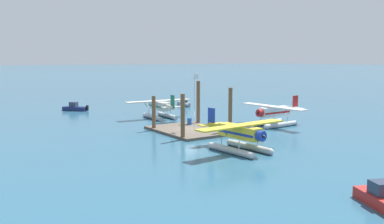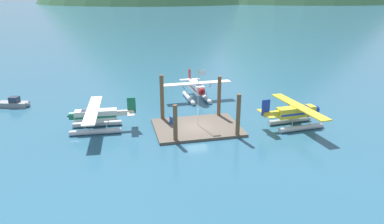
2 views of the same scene
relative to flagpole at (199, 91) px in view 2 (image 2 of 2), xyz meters
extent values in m
plane|color=#285670|center=(-0.32, -0.45, -4.53)|extent=(1200.00, 1200.00, 0.00)
cube|color=brown|center=(-0.32, -0.45, -4.38)|extent=(10.16, 7.55, 0.30)
cylinder|color=brown|center=(-3.57, -3.76, -2.37)|extent=(0.48, 0.48, 4.31)
cylinder|color=brown|center=(3.50, -3.97, -1.99)|extent=(0.48, 0.48, 5.09)
cylinder|color=brown|center=(-3.94, 3.23, -1.56)|extent=(0.49, 0.49, 5.95)
cylinder|color=brown|center=(3.40, 2.80, -1.78)|extent=(0.47, 0.47, 5.49)
cylinder|color=silver|center=(-0.11, 0.00, -0.83)|extent=(0.08, 0.08, 6.80)
cube|color=white|center=(0.34, 0.00, 2.22)|extent=(0.90, 0.03, 0.56)
sphere|color=gold|center=(-0.11, 0.00, 2.62)|extent=(0.10, 0.10, 0.10)
cylinder|color=#1E4C99|center=(-3.09, 1.25, -3.79)|extent=(0.58, 0.58, 0.88)
torus|color=#1E4C99|center=(-3.09, 1.25, -3.79)|extent=(0.62, 0.62, 0.04)
cylinder|color=#B7BABF|center=(-12.07, 0.53, -4.21)|extent=(5.63, 0.98, 0.64)
sphere|color=#B7BABF|center=(-14.86, 0.70, -4.21)|extent=(0.64, 0.64, 0.64)
cylinder|color=#B7BABF|center=(-11.92, 3.02, -4.21)|extent=(5.63, 0.98, 0.64)
sphere|color=#B7BABF|center=(-14.71, 3.19, -4.21)|extent=(0.64, 0.64, 0.64)
cylinder|color=#B7BABF|center=(-13.27, 0.60, -3.54)|extent=(0.10, 0.10, 0.70)
cylinder|color=#B7BABF|center=(-10.87, 0.45, -3.54)|extent=(0.10, 0.10, 0.70)
cylinder|color=#B7BABF|center=(-13.11, 3.10, -3.54)|extent=(0.10, 0.10, 0.70)
cylinder|color=#B7BABF|center=(-10.72, 2.95, -3.54)|extent=(0.10, 0.10, 0.70)
cube|color=silver|center=(-11.99, 1.78, -2.59)|extent=(4.87, 1.53, 1.20)
cube|color=#196B47|center=(-11.99, 1.78, -2.69)|extent=(4.77, 1.54, 0.24)
cube|color=#283347|center=(-13.07, 1.84, -2.26)|extent=(1.16, 1.12, 0.56)
cube|color=silver|center=(-12.29, 1.79, -1.92)|extent=(2.03, 10.47, 0.14)
cylinder|color=#196B47|center=(-12.43, -0.40, -2.25)|extent=(0.12, 0.63, 0.84)
cylinder|color=#196B47|center=(-12.16, 3.99, -2.25)|extent=(0.12, 0.63, 0.84)
cylinder|color=#196B47|center=(-14.69, 1.94, -2.59)|extent=(0.66, 0.99, 0.96)
cone|color=black|center=(-15.14, 1.97, -2.59)|extent=(0.37, 0.38, 0.36)
cube|color=silver|center=(-8.75, 1.58, -2.49)|extent=(2.22, 0.57, 0.56)
cube|color=#196B47|center=(-7.85, 1.52, -1.64)|extent=(1.01, 0.18, 1.90)
cube|color=silver|center=(-7.95, 1.53, -2.39)|extent=(0.99, 3.24, 0.10)
cylinder|color=#B7BABF|center=(3.70, 11.13, -4.21)|extent=(0.84, 5.62, 0.64)
sphere|color=#B7BABF|center=(3.80, 8.34, -4.21)|extent=(0.64, 0.64, 0.64)
cylinder|color=#B7BABF|center=(1.20, 11.04, -4.21)|extent=(0.84, 5.62, 0.64)
sphere|color=#B7BABF|center=(1.30, 8.25, -4.21)|extent=(0.64, 0.64, 0.64)
cylinder|color=#B7BABF|center=(3.74, 9.93, -3.54)|extent=(0.10, 0.10, 0.70)
cylinder|color=#B7BABF|center=(3.65, 12.33, -3.54)|extent=(0.10, 0.10, 0.70)
cylinder|color=#B7BABF|center=(1.24, 9.85, -3.54)|extent=(0.10, 0.10, 0.70)
cylinder|color=#B7BABF|center=(1.16, 12.24, -3.54)|extent=(0.10, 0.10, 0.70)
cube|color=white|center=(2.45, 11.09, -2.59)|extent=(1.41, 4.84, 1.20)
cube|color=#B21E1E|center=(2.45, 11.09, -2.69)|extent=(1.43, 4.75, 0.24)
cube|color=#283347|center=(2.49, 10.01, -2.26)|extent=(1.09, 1.14, 0.56)
cube|color=white|center=(2.46, 10.79, -1.92)|extent=(10.44, 1.77, 0.14)
cylinder|color=#B21E1E|center=(4.66, 10.87, -2.25)|extent=(0.62, 0.10, 0.84)
cylinder|color=#B21E1E|center=(0.26, 10.71, -2.25)|extent=(0.62, 0.10, 0.84)
cylinder|color=#B21E1E|center=(2.54, 8.39, -2.59)|extent=(0.98, 0.63, 0.96)
cone|color=black|center=(2.56, 7.94, -2.59)|extent=(0.37, 0.36, 0.36)
cube|color=white|center=(2.33, 14.34, -2.49)|extent=(0.52, 2.21, 0.56)
cube|color=#B21E1E|center=(2.30, 15.24, -1.64)|extent=(0.16, 1.00, 1.90)
cube|color=white|center=(2.30, 15.14, -2.39)|extent=(3.23, 0.91, 0.10)
cylinder|color=#B7BABF|center=(11.32, -1.31, -4.21)|extent=(5.63, 1.05, 0.64)
sphere|color=#B7BABF|center=(14.12, -1.10, -4.21)|extent=(0.64, 0.64, 0.64)
cylinder|color=#B7BABF|center=(11.51, -3.80, -4.21)|extent=(5.63, 1.05, 0.64)
sphere|color=#B7BABF|center=(14.30, -3.59, -4.21)|extent=(0.64, 0.64, 0.64)
cylinder|color=#B7BABF|center=(12.52, -1.22, -3.54)|extent=(0.10, 0.10, 0.70)
cylinder|color=#B7BABF|center=(10.13, -1.39, -3.54)|extent=(0.10, 0.10, 0.70)
cylinder|color=#B7BABF|center=(12.71, -3.71, -3.54)|extent=(0.10, 0.10, 0.70)
cylinder|color=#B7BABF|center=(10.31, -3.89, -3.54)|extent=(0.10, 0.10, 0.70)
cube|color=yellow|center=(11.42, -2.55, -2.59)|extent=(4.88, 1.59, 1.20)
cube|color=#1E389E|center=(11.42, -2.55, -2.69)|extent=(4.78, 1.60, 0.24)
cube|color=#283347|center=(12.49, -2.47, -2.26)|extent=(1.17, 1.13, 0.56)
cube|color=yellow|center=(11.72, -2.53, -1.92)|extent=(2.16, 10.47, 0.14)
cylinder|color=#1E389E|center=(11.55, -0.34, -2.25)|extent=(0.13, 0.63, 0.84)
cylinder|color=#1E389E|center=(11.88, -4.72, -2.25)|extent=(0.13, 0.63, 0.84)
cylinder|color=#1E389E|center=(14.11, -2.35, -2.59)|extent=(0.67, 1.00, 0.96)
cone|color=black|center=(14.56, -2.32, -2.59)|extent=(0.38, 0.38, 0.36)
cube|color=yellow|center=(8.18, -2.79, -2.49)|extent=(2.23, 0.60, 0.56)
cube|color=#1E389E|center=(7.28, -2.86, -1.64)|extent=(1.01, 0.19, 1.90)
cube|color=yellow|center=(7.38, -2.85, -2.39)|extent=(1.03, 3.25, 0.10)
cube|color=gray|center=(-23.93, 13.61, -4.18)|extent=(4.46, 2.68, 0.70)
sphere|color=gray|center=(-21.92, 12.99, -4.18)|extent=(0.70, 0.70, 0.70)
cube|color=#283347|center=(-23.64, 13.53, -3.43)|extent=(1.47, 1.41, 0.80)
camera|label=1|loc=(40.31, -27.30, 4.27)|focal=37.59mm
camera|label=2|loc=(-9.68, -37.75, 11.19)|focal=32.26mm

